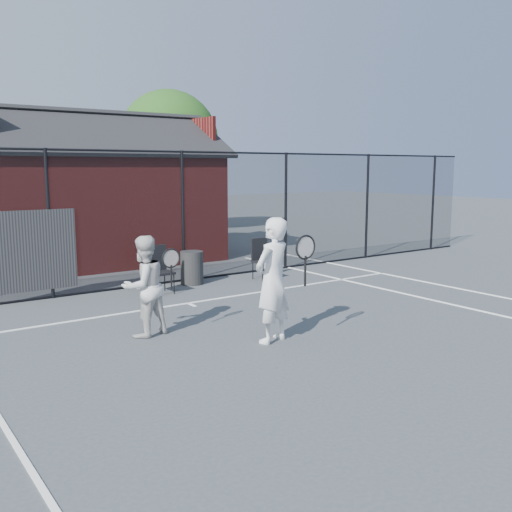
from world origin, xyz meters
TOP-DOWN VIEW (x-y plane):
  - ground at (0.00, 0.00)m, footprint 80.00×80.00m
  - court_lines at (0.00, -1.32)m, footprint 11.02×18.00m
  - fence at (-0.30, 5.00)m, footprint 22.04×3.00m
  - clubhouse at (0.50, 9.00)m, footprint 6.50×4.36m
  - tree_right at (5.50, 14.50)m, footprint 3.97×3.97m
  - player_front at (-0.13, 0.09)m, footprint 0.90×0.71m
  - player_back at (-1.58, 1.50)m, footprint 0.92×0.76m
  - chair_left at (-0.03, 4.10)m, footprint 0.50×0.51m
  - chair_right at (2.64, 4.10)m, footprint 0.47×0.48m
  - waste_bin at (0.99, 4.60)m, footprint 0.61×0.61m

SIDE VIEW (x-z plane):
  - ground at x=0.00m, z-range 0.00..0.00m
  - court_lines at x=0.00m, z-range 0.00..0.01m
  - waste_bin at x=0.99m, z-range 0.00..0.75m
  - chair_right at x=2.64m, z-range 0.00..0.94m
  - chair_left at x=-0.03m, z-range 0.00..0.98m
  - player_back at x=-1.58m, z-range 0.00..1.59m
  - player_front at x=-0.13m, z-range 0.00..1.90m
  - fence at x=-0.30m, z-range -0.05..2.95m
  - clubhouse at x=0.50m, z-range -0.49..3.70m
  - tree_right at x=5.50m, z-range 0.86..6.56m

